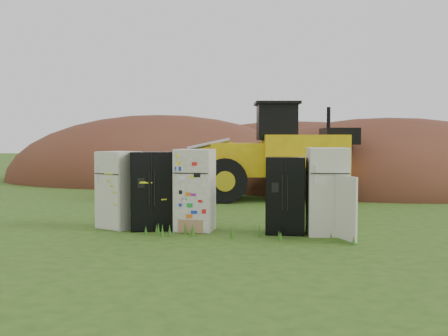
% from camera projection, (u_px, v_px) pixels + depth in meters
% --- Properties ---
extents(ground, '(120.00, 120.00, 0.00)m').
position_uv_depth(ground, '(221.00, 231.00, 12.37)').
color(ground, '#2B4B14').
rests_on(ground, ground).
extents(fridge_leftmost, '(1.01, 1.00, 1.75)m').
position_uv_depth(fridge_leftmost, '(119.00, 190.00, 12.78)').
color(fridge_leftmost, silver).
rests_on(fridge_leftmost, ground).
extents(fridge_black_side, '(1.10, 0.98, 1.75)m').
position_uv_depth(fridge_black_side, '(151.00, 191.00, 12.57)').
color(fridge_black_side, black).
rests_on(fridge_black_side, ground).
extents(fridge_sticker, '(0.81, 0.75, 1.81)m').
position_uv_depth(fridge_sticker, '(195.00, 190.00, 12.41)').
color(fridge_sticker, white).
rests_on(fridge_sticker, ground).
extents(fridge_black_right, '(0.84, 0.71, 1.65)m').
position_uv_depth(fridge_black_right, '(286.00, 195.00, 12.05)').
color(fridge_black_right, black).
rests_on(fridge_black_right, ground).
extents(fridge_open_door, '(0.93, 0.88, 1.85)m').
position_uv_depth(fridge_open_door, '(327.00, 191.00, 11.88)').
color(fridge_open_door, silver).
rests_on(fridge_open_door, ground).
extents(wheel_loader, '(7.12, 3.88, 3.26)m').
position_uv_depth(wheel_loader, '(252.00, 151.00, 18.79)').
color(wheel_loader, yellow).
rests_on(wheel_loader, ground).
extents(dirt_mound_right, '(14.07, 10.32, 5.77)m').
position_uv_depth(dirt_mound_right, '(387.00, 189.00, 22.70)').
color(dirt_mound_right, '#4F2719').
rests_on(dirt_mound_right, ground).
extents(dirt_mound_left, '(15.45, 11.59, 6.43)m').
position_uv_depth(dirt_mound_left, '(159.00, 180.00, 27.94)').
color(dirt_mound_left, '#4F2719').
rests_on(dirt_mound_left, ground).
extents(dirt_mound_back, '(16.82, 11.21, 5.92)m').
position_uv_depth(dirt_mound_back, '(292.00, 177.00, 29.61)').
color(dirt_mound_back, '#4F2719').
rests_on(dirt_mound_back, ground).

